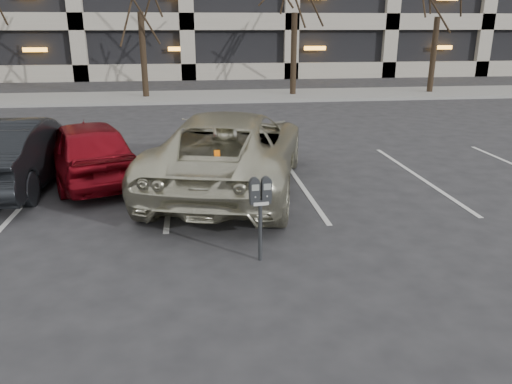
{
  "coord_description": "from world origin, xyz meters",
  "views": [
    {
      "loc": [
        -0.88,
        -8.06,
        3.3
      ],
      "look_at": [
        -0.02,
        -1.33,
        1.02
      ],
      "focal_mm": 35.0,
      "sensor_mm": 36.0,
      "label": 1
    }
  ],
  "objects_px": {
    "car_red": "(88,150)",
    "car_dark": "(16,152)",
    "suv_silver": "(230,150)",
    "parking_meter": "(260,199)"
  },
  "relations": [
    {
      "from": "suv_silver",
      "to": "car_dark",
      "type": "xyz_separation_m",
      "value": [
        -4.5,
        0.7,
        -0.07
      ]
    },
    {
      "from": "car_red",
      "to": "car_dark",
      "type": "distance_m",
      "value": 1.46
    },
    {
      "from": "car_red",
      "to": "parking_meter",
      "type": "bearing_deg",
      "value": 105.28
    },
    {
      "from": "parking_meter",
      "to": "suv_silver",
      "type": "bearing_deg",
      "value": 86.68
    },
    {
      "from": "car_red",
      "to": "car_dark",
      "type": "bearing_deg",
      "value": -11.7
    },
    {
      "from": "suv_silver",
      "to": "car_red",
      "type": "xyz_separation_m",
      "value": [
        -3.06,
        0.92,
        -0.13
      ]
    },
    {
      "from": "suv_silver",
      "to": "car_red",
      "type": "relative_size",
      "value": 1.57
    },
    {
      "from": "car_red",
      "to": "suv_silver",
      "type": "bearing_deg",
      "value": 142.67
    },
    {
      "from": "car_dark",
      "to": "suv_silver",
      "type": "bearing_deg",
      "value": 173.76
    },
    {
      "from": "parking_meter",
      "to": "suv_silver",
      "type": "xyz_separation_m",
      "value": [
        -0.16,
        3.54,
        -0.14
      ]
    }
  ]
}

